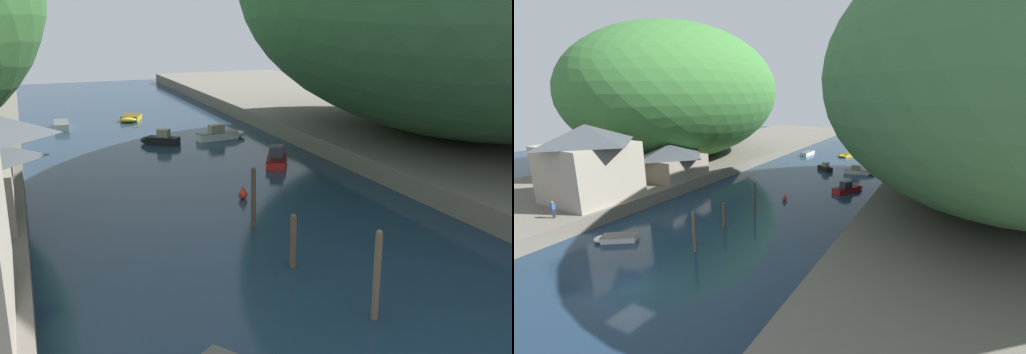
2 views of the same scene
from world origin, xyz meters
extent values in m
plane|color=#192D42|center=(0.00, 30.00, 0.00)|extent=(130.00, 130.00, 0.00)
cube|color=#666056|center=(22.42, 30.00, 0.73)|extent=(22.00, 120.00, 1.46)
cube|color=white|center=(5.76, 40.05, 0.33)|extent=(4.01, 1.70, 0.66)
ellipsoid|color=white|center=(7.68, 40.32, 0.33)|extent=(2.08, 1.38, 0.66)
cube|color=#525252|center=(5.76, 40.05, 0.68)|extent=(4.09, 1.74, 0.03)
cube|color=#9E937F|center=(5.64, 40.03, 1.06)|extent=(1.46, 1.00, 0.81)
cube|color=red|center=(7.10, 29.53, 0.31)|extent=(3.12, 4.19, 0.63)
ellipsoid|color=red|center=(8.01, 31.29, 0.31)|extent=(2.15, 2.40, 0.63)
cube|color=#450A0A|center=(7.10, 29.53, 0.64)|extent=(3.19, 4.27, 0.03)
cube|color=#333842|center=(7.04, 29.42, 1.07)|extent=(1.55, 1.70, 0.89)
cube|color=black|center=(0.49, 39.86, 0.34)|extent=(3.01, 2.71, 0.68)
ellipsoid|color=black|center=(-0.66, 40.77, 0.34)|extent=(1.82, 1.76, 0.68)
cube|color=black|center=(0.49, 39.86, 0.69)|extent=(3.07, 2.77, 0.03)
cube|color=#9E937F|center=(0.56, 39.81, 1.07)|extent=(1.30, 1.26, 0.78)
cube|color=gold|center=(0.21, 53.59, 0.29)|extent=(2.76, 3.21, 0.57)
ellipsoid|color=gold|center=(-0.31, 52.34, 0.29)|extent=(2.15, 1.93, 0.57)
cube|color=#4C3E0E|center=(0.21, 53.59, 0.59)|extent=(2.81, 3.27, 0.03)
cube|color=white|center=(-7.39, 51.29, 0.35)|extent=(1.62, 4.02, 0.69)
ellipsoid|color=white|center=(-7.28, 53.26, 0.35)|extent=(1.44, 2.05, 0.69)
cube|color=#525252|center=(-7.39, 51.29, 0.71)|extent=(1.65, 4.10, 0.03)
cylinder|color=brown|center=(0.67, 6.45, 1.74)|extent=(0.28, 0.28, 3.48)
sphere|color=brown|center=(0.67, 6.45, 3.54)|extent=(0.25, 0.25, 0.25)
cylinder|color=brown|center=(-0.17, 11.87, 1.21)|extent=(0.30, 0.30, 2.42)
sphere|color=brown|center=(-0.17, 11.87, 2.48)|extent=(0.27, 0.27, 0.27)
cylinder|color=#4C3D2D|center=(0.10, 17.31, 1.64)|extent=(0.27, 0.27, 3.28)
sphere|color=#4C3D2D|center=(0.10, 17.31, 3.33)|extent=(0.24, 0.24, 0.24)
sphere|color=red|center=(1.42, 22.33, 0.29)|extent=(0.58, 0.58, 0.58)
cone|color=red|center=(1.42, 22.33, 0.73)|extent=(0.29, 0.29, 0.29)
camera|label=1|loc=(-11.08, -9.95, 11.25)|focal=40.00mm
camera|label=2|loc=(18.91, -13.95, 13.55)|focal=24.00mm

